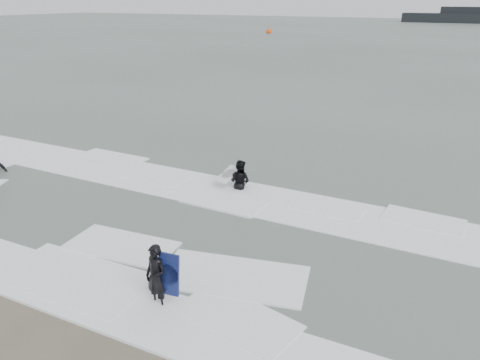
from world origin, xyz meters
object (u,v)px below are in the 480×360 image
at_px(surfer_centre, 158,306).
at_px(buoy, 269,31).
at_px(vessel_horizon, 462,17).
at_px(surfer_wading, 240,189).

bearing_deg(surfer_centre, buoy, 123.40).
bearing_deg(vessel_horizon, surfer_centre, -89.20).
distance_m(surfer_centre, vessel_horizon, 137.44).
xyz_separation_m(surfer_wading, vessel_horizon, (-0.45, 130.54, 1.51)).
relative_size(surfer_centre, vessel_horizon, 0.05).
distance_m(surfer_wading, buoy, 77.56).
relative_size(buoy, vessel_horizon, 0.06).
bearing_deg(surfer_wading, surfer_centre, 106.43).
bearing_deg(buoy, surfer_wading, -66.91).
distance_m(surfer_centre, surfer_wading, 7.03).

